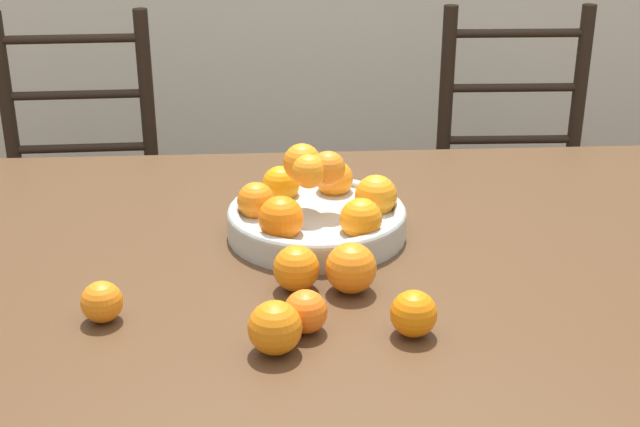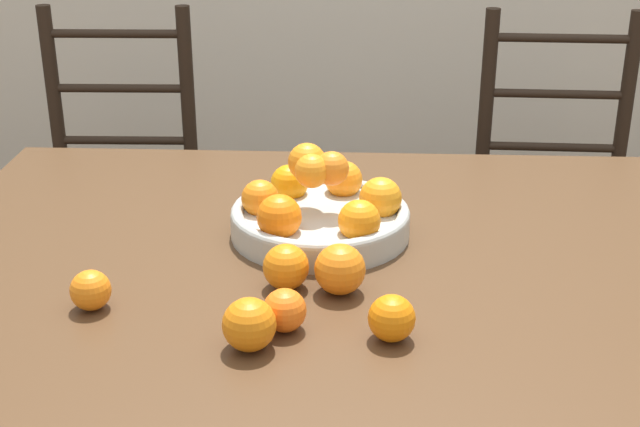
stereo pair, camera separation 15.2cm
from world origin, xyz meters
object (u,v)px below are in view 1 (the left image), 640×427
orange_loose_4 (305,312)px  chair_right (515,206)px  orange_loose_5 (296,268)px  chair_left (80,217)px  orange_loose_3 (102,302)px  fruit_bowl (316,211)px  orange_loose_1 (414,314)px  orange_loose_0 (275,328)px  orange_loose_2 (351,268)px

orange_loose_4 → chair_right: (0.64, 1.12, -0.32)m
orange_loose_5 → chair_left: (-0.56, 0.99, -0.32)m
orange_loose_5 → chair_left: 1.18m
orange_loose_3 → orange_loose_5: 0.31m
orange_loose_4 → fruit_bowl: bearing=84.0°
orange_loose_1 → orange_loose_3: bearing=171.5°
orange_loose_0 → orange_loose_5: bearing=78.8°
orange_loose_0 → orange_loose_3: (-0.26, 0.10, -0.01)m
fruit_bowl → orange_loose_4: 0.35m
fruit_bowl → orange_loose_1: bearing=-71.5°
orange_loose_3 → orange_loose_2: bearing=10.5°
orange_loose_3 → chair_left: (-0.26, 1.07, -0.32)m
orange_loose_3 → orange_loose_5: (0.30, 0.08, 0.01)m
fruit_bowl → chair_right: chair_right is taller
orange_loose_2 → orange_loose_5: 0.09m
orange_loose_3 → orange_loose_4: 0.31m
orange_loose_2 → orange_loose_4: 0.14m
orange_loose_1 → chair_left: size_ratio=0.07×
orange_loose_0 → chair_left: bearing=113.9°
fruit_bowl → orange_loose_4: bearing=-96.0°
fruit_bowl → chair_left: chair_left is taller
fruit_bowl → orange_loose_0: bearing=-101.6°
orange_loose_2 → fruit_bowl: bearing=100.8°
orange_loose_2 → orange_loose_1: bearing=-60.6°
orange_loose_0 → orange_loose_5: 0.19m
orange_loose_3 → orange_loose_0: bearing=-21.9°
orange_loose_3 → chair_right: (0.95, 1.07, -0.32)m
fruit_bowl → orange_loose_5: fruit_bowl is taller
orange_loose_1 → orange_loose_0: bearing=-170.2°
orange_loose_4 → orange_loose_3: bearing=170.7°
fruit_bowl → orange_loose_0: size_ratio=4.18×
orange_loose_0 → chair_right: size_ratio=0.08×
orange_loose_5 → fruit_bowl: bearing=78.0°
orange_loose_0 → orange_loose_4: orange_loose_0 is taller
orange_loose_1 → chair_right: size_ratio=0.07×
fruit_bowl → orange_loose_5: bearing=-102.0°
fruit_bowl → orange_loose_2: bearing=-79.2°
orange_loose_0 → chair_left: chair_left is taller
chair_left → orange_loose_2: bearing=-58.7°
fruit_bowl → orange_loose_1: fruit_bowl is taller
orange_loose_0 → orange_loose_2: orange_loose_2 is taller
orange_loose_0 → chair_right: 1.40m
orange_loose_0 → orange_loose_1: 0.21m
orange_loose_1 → orange_loose_5: size_ratio=0.93×
orange_loose_1 → chair_right: 1.28m
orange_loose_4 → orange_loose_2: bearing=57.0°
chair_right → orange_loose_5: bearing=-121.7°
orange_loose_1 → chair_right: bearing=67.1°
orange_loose_1 → orange_loose_5: 0.23m
orange_loose_4 → orange_loose_5: (-0.01, 0.13, 0.00)m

